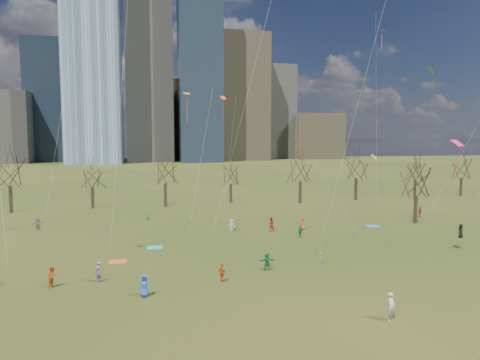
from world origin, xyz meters
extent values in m
plane|color=black|center=(0.00, 0.00, 0.00)|extent=(500.00, 500.00, 0.00)
cube|color=slate|center=(-35.00, 190.00, 59.00)|extent=(26.00, 26.00, 118.00)
cube|color=slate|center=(-8.00, 205.00, 47.50)|extent=(24.00, 24.00, 95.00)
cube|color=#384C66|center=(18.00, 195.00, 52.50)|extent=(22.00, 22.00, 105.00)
cube|color=#726347|center=(45.00, 215.00, 36.00)|extent=(28.00, 28.00, 72.00)
cube|color=#384C66|center=(-60.00, 220.00, 32.50)|extent=(25.00, 25.00, 65.00)
cube|color=slate|center=(70.00, 230.00, 29.00)|extent=(22.00, 22.00, 58.00)
cube|color=#726347|center=(5.00, 240.00, 24.00)|extent=(30.00, 30.00, 48.00)
cube|color=#726347|center=(95.00, 225.00, 14.00)|extent=(30.00, 28.00, 28.00)
cylinder|color=black|center=(-31.00, 39.00, 2.14)|extent=(0.55, 0.55, 4.28)
cylinder|color=black|center=(-19.00, 41.00, 1.80)|extent=(0.52, 0.52, 3.60)
cylinder|color=black|center=(-7.00, 40.00, 2.02)|extent=(0.54, 0.54, 4.05)
cylinder|color=black|center=(5.00, 43.00, 1.69)|extent=(0.51, 0.51, 3.38)
cylinder|color=black|center=(17.00, 39.00, 1.98)|extent=(0.54, 0.54, 3.96)
cylinder|color=black|center=(29.00, 41.00, 2.07)|extent=(0.54, 0.54, 4.14)
cylinder|color=black|center=(41.00, 40.00, 1.75)|extent=(0.52, 0.52, 3.51)
cylinder|color=black|center=(53.00, 42.00, 1.87)|extent=(0.53, 0.53, 3.74)
cylinder|color=black|center=(26.00, 18.00, 1.91)|extent=(0.53, 0.53, 3.83)
cube|color=#178E80|center=(-9.34, 11.73, 0.01)|extent=(1.60, 1.50, 0.03)
cube|color=blue|center=(19.17, 17.19, 0.01)|extent=(1.60, 1.50, 0.03)
cube|color=#B54524|center=(-12.79, 7.05, 0.01)|extent=(1.60, 1.50, 0.03)
imported|color=#2949B5|center=(-10.30, -2.71, 0.83)|extent=(0.87, 0.63, 1.65)
imported|color=beige|center=(4.91, -10.21, 0.90)|extent=(0.78, 0.74, 1.80)
imported|color=#B9401A|center=(-17.22, 0.87, 0.83)|extent=(0.89, 0.98, 1.66)
imported|color=slate|center=(5.53, 2.41, 0.53)|extent=(0.43, 0.71, 1.07)
imported|color=#D74917|center=(-4.20, -0.64, 0.74)|extent=(0.81, 0.91, 1.48)
imported|color=#1B7A3E|center=(0.15, 1.53, 0.80)|extent=(1.49, 0.50, 1.60)
imported|color=black|center=(25.73, 8.89, 0.81)|extent=(0.92, 0.77, 1.61)
imported|color=#794D9B|center=(-13.92, 1.41, 0.84)|extent=(0.66, 0.73, 1.67)
imported|color=#2539A1|center=(9.66, 17.84, 0.49)|extent=(0.60, 0.60, 0.99)
imported|color=white|center=(0.28, 18.48, 0.75)|extent=(1.12, 1.01, 1.51)
imported|color=#B2193D|center=(29.74, 22.29, 0.78)|extent=(1.00, 0.73, 1.57)
imported|color=slate|center=(-23.62, 23.96, 0.84)|extent=(1.56, 1.31, 1.68)
imported|color=#D74C17|center=(9.30, 17.00, 0.79)|extent=(0.54, 0.80, 1.58)
imported|color=#197347|center=(-9.96, 26.55, 0.75)|extent=(0.45, 0.60, 1.51)
imported|color=#B21E19|center=(5.09, 17.09, 0.87)|extent=(0.86, 0.68, 1.73)
imported|color=#19724C|center=(7.44, 13.02, 0.78)|extent=(0.98, 0.80, 1.56)
plane|color=orange|center=(-5.74, 11.74, 16.22)|extent=(1.09, 1.05, 0.30)
cylinder|color=silver|center=(-4.70, 9.60, 8.81)|extent=(2.10, 4.30, 14.83)
cylinder|color=orange|center=(-5.74, 11.74, 14.58)|extent=(0.04, 0.04, 2.70)
cylinder|color=silver|center=(7.16, -0.42, 13.47)|extent=(2.33, 8.38, 24.15)
plane|color=#E0184F|center=(17.65, 0.21, 11.10)|extent=(1.28, 1.14, 0.60)
cylinder|color=silver|center=(16.20, -3.90, 6.25)|extent=(2.92, 8.23, 9.71)
cylinder|color=#E0184F|center=(17.65, 0.21, 9.18)|extent=(0.04, 0.04, 3.15)
cylinder|color=silver|center=(-12.02, 2.09, 13.09)|extent=(2.73, 7.71, 23.38)
cylinder|color=silver|center=(0.47, 10.02, 16.50)|extent=(6.82, 4.91, 30.21)
plane|color=#29B264|center=(23.91, 13.01, 19.81)|extent=(0.83, 1.09, 0.72)
cylinder|color=silver|center=(25.96, 9.09, 10.60)|extent=(4.13, 7.86, 18.41)
plane|color=blue|center=(-23.26, 26.68, 28.03)|extent=(1.20, 1.20, 0.32)
cylinder|color=silver|center=(-20.32, 23.72, 14.72)|extent=(5.89, 5.95, 26.64)
plane|color=red|center=(0.54, 25.60, 17.26)|extent=(1.20, 1.09, 0.55)
cylinder|color=silver|center=(1.09, 23.78, 9.33)|extent=(1.13, 3.67, 15.86)
cylinder|color=red|center=(0.54, 25.60, 15.46)|extent=(0.04, 0.04, 3.00)
plane|color=yellow|center=(8.36, -1.59, 9.98)|extent=(0.71, 0.69, 0.34)
cylinder|color=silver|center=(5.06, -3.17, 5.69)|extent=(6.62, 3.18, 8.59)
plane|color=#FF5D90|center=(24.81, 26.02, 27.77)|extent=(1.23, 1.23, 0.39)
cylinder|color=silver|center=(21.81, 21.69, 14.58)|extent=(6.03, 8.68, 26.37)
cylinder|color=#FF5D90|center=(24.81, 26.02, 26.29)|extent=(0.04, 0.04, 2.40)
camera|label=1|loc=(-9.90, -33.62, 11.30)|focal=32.00mm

